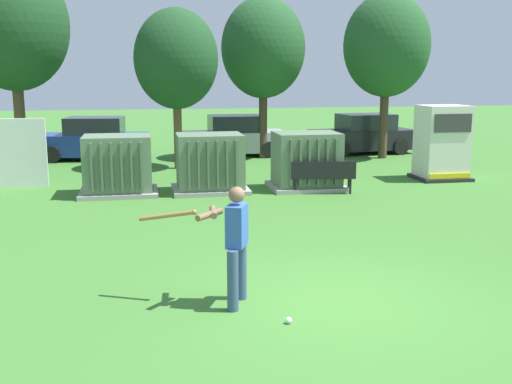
% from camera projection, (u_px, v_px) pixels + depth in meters
% --- Properties ---
extents(ground_plane, '(96.00, 96.00, 0.00)m').
position_uv_depth(ground_plane, '(340.00, 303.00, 8.91)').
color(ground_plane, '#3D752D').
extents(transformer_west, '(2.10, 1.70, 1.62)m').
position_uv_depth(transformer_west, '(118.00, 166.00, 16.71)').
color(transformer_west, '#9E9B93').
rests_on(transformer_west, ground).
extents(transformer_mid_west, '(2.10, 1.70, 1.62)m').
position_uv_depth(transformer_mid_west, '(210.00, 164.00, 17.10)').
color(transformer_mid_west, '#9E9B93').
rests_on(transformer_mid_west, ground).
extents(transformer_mid_east, '(2.10, 1.70, 1.62)m').
position_uv_depth(transformer_mid_east, '(306.00, 161.00, 17.54)').
color(transformer_mid_east, '#9E9B93').
rests_on(transformer_mid_east, ground).
extents(generator_enclosure, '(1.60, 1.40, 2.30)m').
position_uv_depth(generator_enclosure, '(442.00, 143.00, 19.01)').
color(generator_enclosure, '#262626').
rests_on(generator_enclosure, ground).
extents(park_bench, '(1.84, 0.67, 0.92)m').
position_uv_depth(park_bench, '(323.00, 175.00, 16.83)').
color(park_bench, black).
rests_on(park_bench, ground).
extents(batter, '(1.56, 0.92, 1.74)m').
position_uv_depth(batter, '(233.00, 239.00, 8.70)').
color(batter, '#384C75').
rests_on(batter, ground).
extents(sports_ball, '(0.09, 0.09, 0.09)m').
position_uv_depth(sports_ball, '(289.00, 320.00, 8.19)').
color(sports_ball, white).
rests_on(sports_ball, ground).
extents(tree_left, '(3.68, 3.68, 7.03)m').
position_uv_depth(tree_left, '(13.00, 26.00, 20.44)').
color(tree_left, brown).
rests_on(tree_left, ground).
extents(tree_center_left, '(2.84, 2.84, 5.43)m').
position_uv_depth(tree_center_left, '(176.00, 59.00, 20.65)').
color(tree_center_left, brown).
rests_on(tree_center_left, ground).
extents(tree_center_right, '(3.19, 3.19, 6.10)m').
position_uv_depth(tree_center_right, '(263.00, 48.00, 23.18)').
color(tree_center_right, '#4C3828').
rests_on(tree_center_right, ground).
extents(tree_right, '(3.26, 3.26, 6.24)m').
position_uv_depth(tree_right, '(387.00, 46.00, 23.09)').
color(tree_right, '#4C3828').
rests_on(tree_right, ground).
extents(parked_car_left_of_center, '(4.36, 2.27, 1.62)m').
position_uv_depth(parked_car_left_of_center, '(93.00, 140.00, 23.39)').
color(parked_car_left_of_center, navy).
rests_on(parked_car_left_of_center, ground).
extents(parked_car_right_of_center, '(4.25, 2.01, 1.62)m').
position_uv_depth(parked_car_right_of_center, '(233.00, 137.00, 24.37)').
color(parked_car_right_of_center, '#B2B2B7').
rests_on(parked_car_right_of_center, ground).
extents(parked_car_rightmost, '(4.38, 2.31, 1.62)m').
position_uv_depth(parked_car_rightmost, '(363.00, 135.00, 25.12)').
color(parked_car_rightmost, black).
rests_on(parked_car_rightmost, ground).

